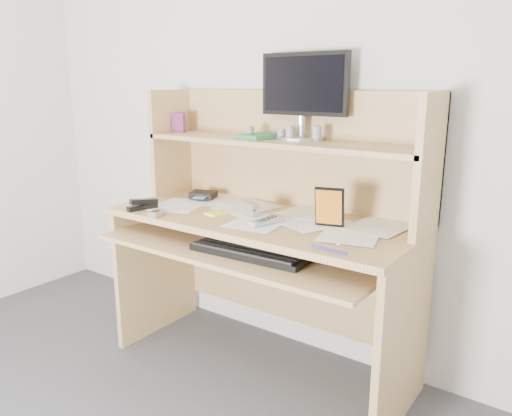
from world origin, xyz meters
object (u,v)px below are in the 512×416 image
Objects in this scene: desk at (270,225)px; keyboard at (251,251)px; monitor at (303,93)px; game_case at (330,207)px; tv_remote at (267,221)px.

desk is 2.73× the size of keyboard.
game_case is at bearing -37.59° from monitor.
keyboard is 3.11× the size of tv_remote.
desk is 0.62m from monitor.
tv_remote is 0.61m from monitor.
game_case is at bearing 40.09° from keyboard.
game_case is (0.23, 0.22, 0.17)m from keyboard.
desk is 8.33× the size of game_case.
desk is 0.31m from keyboard.
keyboard is at bearing -152.82° from game_case.
game_case is 0.38× the size of monitor.
tv_remote is at bearing -173.34° from game_case.
keyboard is 3.05× the size of game_case.
tv_remote is 0.98× the size of game_case.
monitor reaches higher than desk.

